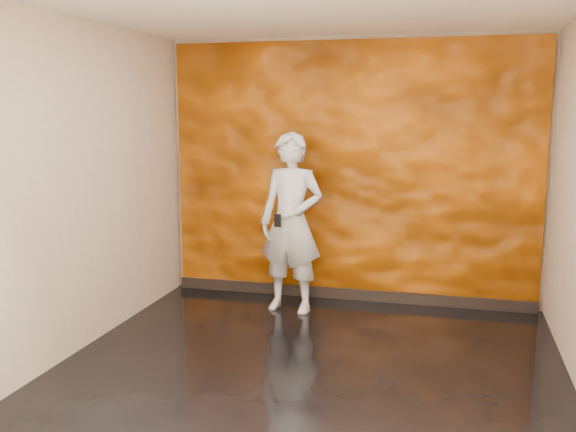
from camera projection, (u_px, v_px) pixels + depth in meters
name	position (u px, v px, depth m)	size (l,w,h in m)	color
room	(310.00, 195.00, 4.92)	(4.02, 4.02, 2.81)	black
feature_wall	(351.00, 173.00, 6.80)	(3.90, 0.06, 2.75)	#CF5D05
baseboard	(348.00, 294.00, 6.98)	(3.90, 0.04, 0.12)	black
man	(291.00, 223.00, 6.48)	(0.67, 0.44, 1.83)	#A5ABB6
phone	(278.00, 220.00, 6.22)	(0.07, 0.01, 0.13)	black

